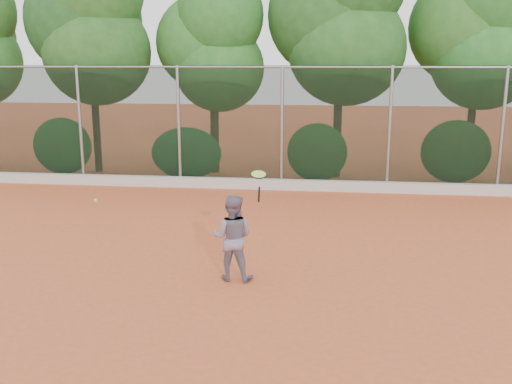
# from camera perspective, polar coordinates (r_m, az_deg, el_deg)

# --- Properties ---
(ground) EXTENTS (80.00, 80.00, 0.00)m
(ground) POSITION_cam_1_polar(r_m,az_deg,el_deg) (9.91, -0.72, -8.36)
(ground) COLOR #CB5930
(ground) RESTS_ON ground
(concrete_curb) EXTENTS (24.00, 0.20, 0.30)m
(concrete_curb) POSITION_cam_1_polar(r_m,az_deg,el_deg) (16.38, 2.50, 0.75)
(concrete_curb) COLOR #BCB8AF
(concrete_curb) RESTS_ON ground
(tennis_player) EXTENTS (0.75, 0.60, 1.46)m
(tennis_player) POSITION_cam_1_polar(r_m,az_deg,el_deg) (9.54, -2.37, -4.57)
(tennis_player) COLOR slate
(tennis_player) RESTS_ON ground
(chainlink_fence) EXTENTS (24.09, 0.09, 3.50)m
(chainlink_fence) POSITION_cam_1_polar(r_m,az_deg,el_deg) (16.29, 2.61, 6.77)
(chainlink_fence) COLOR black
(chainlink_fence) RESTS_ON ground
(foliage_backdrop) EXTENTS (23.70, 3.63, 7.55)m
(foliage_backdrop) POSITION_cam_1_polar(r_m,az_deg,el_deg) (18.24, 1.42, 15.43)
(foliage_backdrop) COLOR #44311A
(foliage_backdrop) RESTS_ON ground
(tennis_racket) EXTENTS (0.34, 0.33, 0.55)m
(tennis_racket) POSITION_cam_1_polar(r_m,az_deg,el_deg) (9.18, 0.26, 1.56)
(tennis_racket) COLOR black
(tennis_racket) RESTS_ON ground
(tennis_ball_in_flight) EXTENTS (0.06, 0.06, 0.06)m
(tennis_ball_in_flight) POSITION_cam_1_polar(r_m,az_deg,el_deg) (9.78, -15.74, -0.81)
(tennis_ball_in_flight) COLOR #CFD831
(tennis_ball_in_flight) RESTS_ON ground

